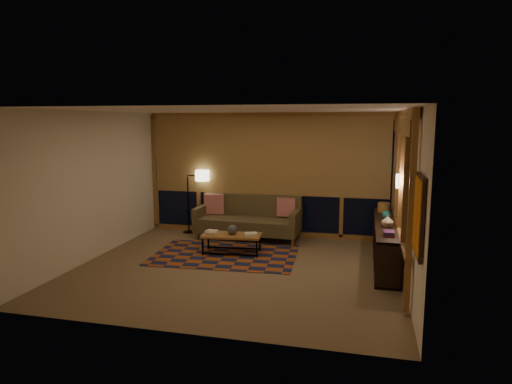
% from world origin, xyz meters
% --- Properties ---
extents(floor, '(5.50, 5.00, 0.01)m').
position_xyz_m(floor, '(0.00, 0.00, 0.00)').
color(floor, '#7A614D').
rests_on(floor, ground).
extents(ceiling, '(5.50, 5.00, 0.01)m').
position_xyz_m(ceiling, '(0.00, 0.00, 2.70)').
color(ceiling, white).
rests_on(ceiling, walls).
extents(walls, '(5.51, 5.01, 2.70)m').
position_xyz_m(walls, '(0.00, 0.00, 1.35)').
color(walls, '#EEE2C7').
rests_on(walls, floor).
extents(window_wall_back, '(5.30, 0.16, 2.60)m').
position_xyz_m(window_wall_back, '(0.00, 2.43, 1.35)').
color(window_wall_back, olive).
rests_on(window_wall_back, walls).
extents(window_wall_right, '(0.16, 3.70, 2.60)m').
position_xyz_m(window_wall_right, '(2.68, 0.60, 1.35)').
color(window_wall_right, olive).
rests_on(window_wall_right, walls).
extents(wall_art, '(0.06, 0.74, 0.94)m').
position_xyz_m(wall_art, '(2.71, -1.85, 1.45)').
color(wall_art, red).
rests_on(wall_art, walls).
extents(wall_sconce, '(0.12, 0.18, 0.22)m').
position_xyz_m(wall_sconce, '(2.62, 0.45, 1.55)').
color(wall_sconce, '#F4E4B9').
rests_on(wall_sconce, walls).
extents(sofa, '(2.24, 0.97, 0.91)m').
position_xyz_m(sofa, '(-0.34, 2.00, 0.45)').
color(sofa, brown).
rests_on(sofa, floor).
extents(pillow_left, '(0.46, 0.21, 0.44)m').
position_xyz_m(pillow_left, '(-1.17, 2.22, 0.68)').
color(pillow_left, '#AF0408').
rests_on(pillow_left, sofa).
extents(pillow_right, '(0.40, 0.15, 0.39)m').
position_xyz_m(pillow_right, '(0.46, 2.22, 0.65)').
color(pillow_right, '#AF0408').
rests_on(pillow_right, sofa).
extents(area_rug, '(2.78, 1.95, 0.01)m').
position_xyz_m(area_rug, '(-0.44, 0.68, 0.01)').
color(area_rug, brown).
rests_on(area_rug, floor).
extents(coffee_table, '(1.17, 0.62, 0.38)m').
position_xyz_m(coffee_table, '(-0.35, 0.83, 0.19)').
color(coffee_table, olive).
rests_on(coffee_table, floor).
extents(book_stack_a, '(0.25, 0.21, 0.07)m').
position_xyz_m(book_stack_a, '(-0.73, 0.78, 0.41)').
color(book_stack_a, beige).
rests_on(book_stack_a, coffee_table).
extents(book_stack_b, '(0.27, 0.25, 0.04)m').
position_xyz_m(book_stack_b, '(0.02, 0.85, 0.40)').
color(book_stack_b, beige).
rests_on(book_stack_b, coffee_table).
extents(ceramic_pot, '(0.20, 0.20, 0.19)m').
position_xyz_m(ceramic_pot, '(-0.34, 0.84, 0.47)').
color(ceramic_pot, black).
rests_on(ceramic_pot, coffee_table).
extents(floor_lamp, '(0.54, 0.41, 1.44)m').
position_xyz_m(floor_lamp, '(-1.79, 2.21, 0.72)').
color(floor_lamp, black).
rests_on(floor_lamp, floor).
extents(bookshelf, '(0.40, 2.92, 0.73)m').
position_xyz_m(bookshelf, '(2.49, 1.00, 0.37)').
color(bookshelf, black).
rests_on(bookshelf, floor).
extents(basket, '(0.27, 0.27, 0.18)m').
position_xyz_m(basket, '(2.47, 1.97, 0.82)').
color(basket, '#A97A3C').
rests_on(basket, bookshelf).
extents(teal_bowl, '(0.19, 0.19, 0.16)m').
position_xyz_m(teal_bowl, '(2.49, 1.26, 0.81)').
color(teal_bowl, '#196E6F').
rests_on(teal_bowl, bookshelf).
extents(vase, '(0.21, 0.21, 0.21)m').
position_xyz_m(vase, '(2.49, 0.62, 0.84)').
color(vase, tan).
rests_on(vase, bookshelf).
extents(shelf_book_stack, '(0.25, 0.31, 0.08)m').
position_xyz_m(shelf_book_stack, '(2.49, 0.02, 0.77)').
color(shelf_book_stack, beige).
rests_on(shelf_book_stack, bookshelf).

